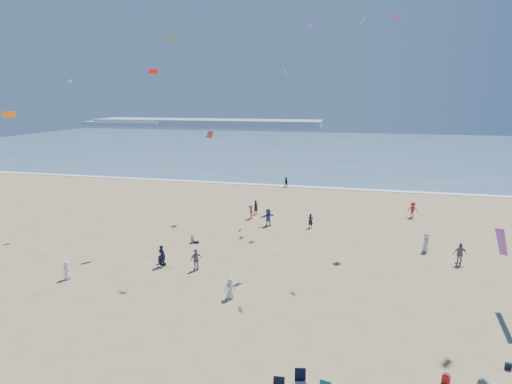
# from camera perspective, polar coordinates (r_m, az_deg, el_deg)

# --- Properties ---
(ocean) EXTENTS (220.00, 100.00, 0.06)m
(ocean) POSITION_cam_1_polar(r_m,az_deg,el_deg) (110.71, 9.21, 6.25)
(ocean) COLOR #476B84
(ocean) RESTS_ON ground
(surf_line) EXTENTS (220.00, 1.20, 0.08)m
(surf_line) POSITION_cam_1_polar(r_m,az_deg,el_deg) (61.56, 5.94, 0.78)
(surf_line) COLOR white
(surf_line) RESTS_ON ground
(headland_far) EXTENTS (110.00, 20.00, 3.20)m
(headland_far) POSITION_cam_1_polar(r_m,az_deg,el_deg) (196.88, -7.10, 9.79)
(headland_far) COLOR #7A8EA8
(headland_far) RESTS_ON ground
(headland_near) EXTENTS (40.00, 14.00, 2.00)m
(headland_near) POSITION_cam_1_polar(r_m,az_deg,el_deg) (209.60, -18.05, 9.30)
(headland_near) COLOR #7A8EA8
(headland_near) RESTS_ON ground
(standing_flyers) EXTENTS (30.34, 49.44, 1.94)m
(standing_flyers) POSITION_cam_1_polar(r_m,az_deg,el_deg) (33.61, 6.78, -8.51)
(standing_flyers) COLOR navy
(standing_flyers) RESTS_ON ground
(seated_group) EXTENTS (20.59, 25.92, 0.84)m
(seated_group) POSITION_cam_1_polar(r_m,az_deg,el_deg) (23.80, -2.71, -19.51)
(seated_group) COLOR beige
(seated_group) RESTS_ON ground
(navy_bag) EXTENTS (0.28, 0.18, 0.34)m
(navy_bag) POSITION_cam_1_polar(r_m,az_deg,el_deg) (25.29, 32.36, -20.27)
(navy_bag) COLOR black
(navy_bag) RESTS_ON ground
(kites_aloft) EXTENTS (39.87, 39.62, 29.77)m
(kites_aloft) POSITION_cam_1_polar(r_m,az_deg,el_deg) (28.16, 16.33, 16.59)
(kites_aloft) COLOR red
(kites_aloft) RESTS_ON ground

